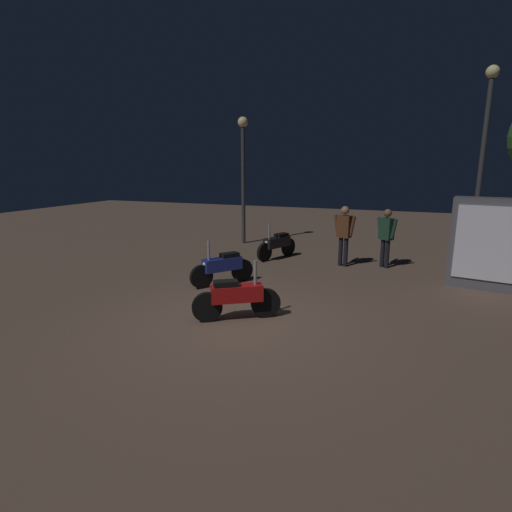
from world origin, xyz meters
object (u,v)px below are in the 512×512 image
(motorcycle_blue_parked_left, at_px, (222,267))
(motorcycle_black_parked_right, at_px, (277,244))
(streetlamp_near, at_px, (484,142))
(motorcycle_red_foreground, at_px, (236,297))
(streetlamp_far, at_px, (243,163))
(person_rider_beside, at_px, (344,231))
(person_bystander_far, at_px, (386,233))
(kiosk_billboard, at_px, (488,244))

(motorcycle_blue_parked_left, distance_m, motorcycle_black_parked_right, 3.12)
(streetlamp_near, bearing_deg, motorcycle_black_parked_right, -160.09)
(motorcycle_red_foreground, height_order, streetlamp_far, streetlamp_far)
(streetlamp_far, bearing_deg, motorcycle_red_foreground, -68.42)
(streetlamp_near, distance_m, streetlamp_far, 7.50)
(motorcycle_black_parked_right, height_order, streetlamp_far, streetlamp_far)
(person_rider_beside, bearing_deg, streetlamp_near, -39.50)
(motorcycle_black_parked_right, bearing_deg, streetlamp_far, -111.81)
(person_bystander_far, xyz_separation_m, kiosk_billboard, (2.29, -1.20, 0.08))
(motorcycle_blue_parked_left, xyz_separation_m, kiosk_billboard, (5.81, 1.91, 0.61))
(person_bystander_far, distance_m, kiosk_billboard, 2.59)
(person_bystander_far, distance_m, streetlamp_near, 3.98)
(streetlamp_near, height_order, kiosk_billboard, streetlamp_near)
(motorcycle_red_foreground, height_order, motorcycle_blue_parked_left, same)
(streetlamp_far, bearing_deg, kiosk_billboard, -23.03)
(motorcycle_red_foreground, height_order, person_rider_beside, person_rider_beside)
(person_rider_beside, height_order, streetlamp_far, streetlamp_far)
(motorcycle_blue_parked_left, xyz_separation_m, streetlamp_far, (-1.55, 5.04, 2.43))
(motorcycle_red_foreground, distance_m, streetlamp_near, 8.99)
(motorcycle_red_foreground, relative_size, kiosk_billboard, 0.69)
(motorcycle_blue_parked_left, bearing_deg, person_bystander_far, 167.90)
(motorcycle_red_foreground, height_order, person_bystander_far, person_bystander_far)
(motorcycle_black_parked_right, relative_size, streetlamp_near, 0.28)
(person_bystander_far, distance_m, streetlamp_far, 5.75)
(streetlamp_near, relative_size, kiosk_billboard, 2.62)
(streetlamp_near, bearing_deg, motorcycle_red_foreground, -123.87)
(motorcycle_red_foreground, bearing_deg, streetlamp_far, 78.89)
(person_bystander_far, bearing_deg, motorcycle_black_parked_right, -53.91)
(motorcycle_red_foreground, bearing_deg, kiosk_billboard, 7.02)
(motorcycle_red_foreground, distance_m, person_bystander_far, 5.57)
(streetlamp_far, xyz_separation_m, kiosk_billboard, (7.37, -3.13, -1.81))
(motorcycle_blue_parked_left, distance_m, person_bystander_far, 4.73)
(motorcycle_black_parked_right, xyz_separation_m, person_bystander_far, (3.16, 0.02, 0.54))
(streetlamp_near, xyz_separation_m, streetlamp_far, (-7.47, -0.07, -0.59))
(streetlamp_near, xyz_separation_m, kiosk_billboard, (-0.11, -3.20, -2.40))
(person_rider_beside, distance_m, streetlamp_far, 4.88)
(person_bystander_far, height_order, kiosk_billboard, kiosk_billboard)
(motorcycle_red_foreground, relative_size, person_bystander_far, 0.88)
(motorcycle_red_foreground, distance_m, kiosk_billboard, 6.03)
(motorcycle_black_parked_right, bearing_deg, person_rider_beside, 107.19)
(person_bystander_far, bearing_deg, streetlamp_near, 165.46)
(motorcycle_black_parked_right, distance_m, person_bystander_far, 3.20)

